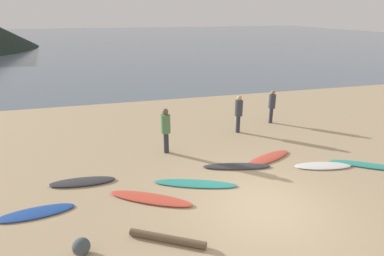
{
  "coord_description": "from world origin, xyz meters",
  "views": [
    {
      "loc": [
        -3.93,
        -6.73,
        5.17
      ],
      "look_at": [
        -0.66,
        5.22,
        0.6
      ],
      "focal_mm": 29.45,
      "sensor_mm": 36.0,
      "label": 1
    }
  ],
  "objects_px": {
    "person_1": "(239,111)",
    "surfboard_5": "(268,158)",
    "surfboard_6": "(323,166)",
    "surfboard_0": "(36,213)",
    "surfboard_3": "(195,184)",
    "beach_rock_near": "(81,247)",
    "person_0": "(166,127)",
    "surfboard_1": "(82,182)",
    "person_2": "(272,104)",
    "driftwood_log": "(167,238)",
    "surfboard_7": "(370,165)",
    "surfboard_2": "(150,198)",
    "surfboard_4": "(237,166)"
  },
  "relations": [
    {
      "from": "surfboard_5",
      "to": "beach_rock_near",
      "type": "distance_m",
      "value": 7.29
    },
    {
      "from": "surfboard_0",
      "to": "surfboard_5",
      "type": "relative_size",
      "value": 0.92
    },
    {
      "from": "surfboard_3",
      "to": "person_1",
      "type": "height_order",
      "value": "person_1"
    },
    {
      "from": "surfboard_3",
      "to": "person_1",
      "type": "xyz_separation_m",
      "value": [
        3.14,
        3.98,
        0.98
      ]
    },
    {
      "from": "person_0",
      "to": "driftwood_log",
      "type": "height_order",
      "value": "person_0"
    },
    {
      "from": "surfboard_1",
      "to": "surfboard_3",
      "type": "xyz_separation_m",
      "value": [
        3.48,
        -1.04,
        -0.02
      ]
    },
    {
      "from": "surfboard_5",
      "to": "person_2",
      "type": "relative_size",
      "value": 1.33
    },
    {
      "from": "surfboard_3",
      "to": "beach_rock_near",
      "type": "bearing_deg",
      "value": -124.62
    },
    {
      "from": "surfboard_1",
      "to": "person_2",
      "type": "xyz_separation_m",
      "value": [
        8.72,
        3.73,
        0.92
      ]
    },
    {
      "from": "surfboard_0",
      "to": "driftwood_log",
      "type": "bearing_deg",
      "value": -37.75
    },
    {
      "from": "surfboard_0",
      "to": "person_1",
      "type": "xyz_separation_m",
      "value": [
        7.77,
        4.33,
        0.98
      ]
    },
    {
      "from": "surfboard_5",
      "to": "person_1",
      "type": "height_order",
      "value": "person_1"
    },
    {
      "from": "surfboard_0",
      "to": "surfboard_7",
      "type": "height_order",
      "value": "surfboard_7"
    },
    {
      "from": "driftwood_log",
      "to": "surfboard_2",
      "type": "bearing_deg",
      "value": 94.1
    },
    {
      "from": "surfboard_1",
      "to": "surfboard_6",
      "type": "relative_size",
      "value": 1.0
    },
    {
      "from": "surfboard_7",
      "to": "person_2",
      "type": "height_order",
      "value": "person_2"
    },
    {
      "from": "surfboard_7",
      "to": "surfboard_3",
      "type": "bearing_deg",
      "value": -150.33
    },
    {
      "from": "surfboard_2",
      "to": "surfboard_5",
      "type": "distance_m",
      "value": 4.91
    },
    {
      "from": "surfboard_7",
      "to": "person_2",
      "type": "relative_size",
      "value": 1.6
    },
    {
      "from": "surfboard_2",
      "to": "person_0",
      "type": "xyz_separation_m",
      "value": [
        1.09,
        3.15,
        1.01
      ]
    },
    {
      "from": "surfboard_3",
      "to": "beach_rock_near",
      "type": "distance_m",
      "value": 4.03
    },
    {
      "from": "surfboard_1",
      "to": "driftwood_log",
      "type": "distance_m",
      "value": 4.03
    },
    {
      "from": "surfboard_3",
      "to": "person_1",
      "type": "bearing_deg",
      "value": 72.68
    },
    {
      "from": "surfboard_5",
      "to": "beach_rock_near",
      "type": "xyz_separation_m",
      "value": [
        -6.47,
        -3.35,
        0.16
      ]
    },
    {
      "from": "surfboard_1",
      "to": "surfboard_0",
      "type": "bearing_deg",
      "value": -125.44
    },
    {
      "from": "surfboard_7",
      "to": "person_1",
      "type": "xyz_separation_m",
      "value": [
        -3.19,
        4.42,
        0.98
      ]
    },
    {
      "from": "surfboard_0",
      "to": "person_0",
      "type": "xyz_separation_m",
      "value": [
        4.21,
        3.01,
        1.02
      ]
    },
    {
      "from": "person_1",
      "to": "surfboard_5",
      "type": "bearing_deg",
      "value": -74.51
    },
    {
      "from": "surfboard_6",
      "to": "surfboard_0",
      "type": "bearing_deg",
      "value": -165.51
    },
    {
      "from": "surfboard_1",
      "to": "person_2",
      "type": "relative_size",
      "value": 1.26
    },
    {
      "from": "surfboard_7",
      "to": "driftwood_log",
      "type": "relative_size",
      "value": 1.37
    },
    {
      "from": "surfboard_1",
      "to": "person_1",
      "type": "xyz_separation_m",
      "value": [
        6.63,
        2.93,
        0.97
      ]
    },
    {
      "from": "surfboard_6",
      "to": "person_1",
      "type": "relative_size",
      "value": 1.19
    },
    {
      "from": "surfboard_0",
      "to": "surfboard_4",
      "type": "xyz_separation_m",
      "value": [
        6.37,
        1.1,
        0.01
      ]
    },
    {
      "from": "surfboard_2",
      "to": "beach_rock_near",
      "type": "relative_size",
      "value": 6.41
    },
    {
      "from": "surfboard_6",
      "to": "driftwood_log",
      "type": "distance_m",
      "value": 6.53
    },
    {
      "from": "surfboard_5",
      "to": "person_0",
      "type": "distance_m",
      "value": 4.04
    },
    {
      "from": "surfboard_1",
      "to": "surfboard_6",
      "type": "height_order",
      "value": "surfboard_1"
    },
    {
      "from": "person_1",
      "to": "beach_rock_near",
      "type": "distance_m",
      "value": 9.03
    },
    {
      "from": "surfboard_5",
      "to": "person_2",
      "type": "bearing_deg",
      "value": 39.05
    },
    {
      "from": "person_0",
      "to": "person_1",
      "type": "bearing_deg",
      "value": -87.6
    },
    {
      "from": "person_0",
      "to": "surfboard_6",
      "type": "bearing_deg",
      "value": -135.4
    },
    {
      "from": "person_0",
      "to": "person_1",
      "type": "xyz_separation_m",
      "value": [
        3.57,
        1.32,
        -0.04
      ]
    },
    {
      "from": "driftwood_log",
      "to": "surfboard_7",
      "type": "bearing_deg",
      "value": 14.18
    },
    {
      "from": "person_0",
      "to": "driftwood_log",
      "type": "relative_size",
      "value": 0.94
    },
    {
      "from": "surfboard_7",
      "to": "surfboard_5",
      "type": "bearing_deg",
      "value": -171.73
    },
    {
      "from": "surfboard_7",
      "to": "surfboard_1",
      "type": "bearing_deg",
      "value": -154.95
    },
    {
      "from": "surfboard_2",
      "to": "surfboard_0",
      "type": "bearing_deg",
      "value": -151.59
    },
    {
      "from": "beach_rock_near",
      "to": "person_0",
      "type": "bearing_deg",
      "value": 59.51
    },
    {
      "from": "surfboard_2",
      "to": "beach_rock_near",
      "type": "height_order",
      "value": "beach_rock_near"
    }
  ]
}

